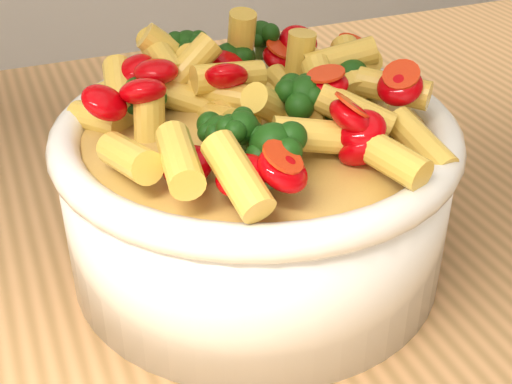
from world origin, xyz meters
name	(u,v)px	position (x,y,z in m)	size (l,w,h in m)	color
serving_bowl	(256,190)	(-0.01, 0.02, 0.95)	(0.23, 0.23, 0.10)	white
pasta_salad	(256,95)	(-0.01, 0.02, 1.01)	(0.18, 0.18, 0.04)	#FFC950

